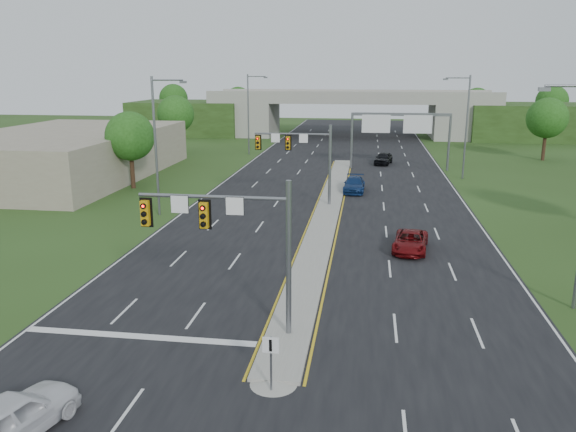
% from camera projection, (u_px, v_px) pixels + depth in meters
% --- Properties ---
extents(ground, '(240.00, 240.00, 0.00)m').
position_uv_depth(ground, '(289.00, 336.00, 24.76)').
color(ground, '#273E16').
rests_on(ground, ground).
extents(road, '(24.00, 160.00, 0.02)m').
position_uv_depth(road, '(336.00, 184.00, 58.30)').
color(road, black).
rests_on(road, ground).
extents(median, '(2.00, 54.00, 0.16)m').
position_uv_depth(median, '(327.00, 210.00, 46.78)').
color(median, gray).
rests_on(median, road).
extents(median_nose, '(2.00, 2.00, 0.16)m').
position_uv_depth(median_nose, '(274.00, 382.00, 20.90)').
color(median_nose, gray).
rests_on(median_nose, road).
extents(lane_markings, '(23.72, 160.00, 0.01)m').
position_uv_depth(lane_markings, '(326.00, 196.00, 52.55)').
color(lane_markings, gold).
rests_on(lane_markings, road).
extents(signal_mast_near, '(6.62, 0.60, 7.00)m').
position_uv_depth(signal_mast_near, '(236.00, 232.00, 23.82)').
color(signal_mast_near, slate).
rests_on(signal_mast_near, ground).
extents(signal_mast_far, '(6.62, 0.60, 7.00)m').
position_uv_depth(signal_mast_far, '(304.00, 152.00, 47.78)').
color(signal_mast_far, slate).
rests_on(signal_mast_far, ground).
extents(keep_right_sign, '(0.60, 0.13, 2.20)m').
position_uv_depth(keep_right_sign, '(271.00, 355.00, 20.04)').
color(keep_right_sign, slate).
rests_on(keep_right_sign, ground).
extents(sign_gantry, '(11.58, 0.44, 6.67)m').
position_uv_depth(sign_gantry, '(399.00, 125.00, 65.59)').
color(sign_gantry, slate).
rests_on(sign_gantry, ground).
extents(overpass, '(80.00, 14.00, 8.10)m').
position_uv_depth(overpass, '(351.00, 116.00, 100.56)').
color(overpass, gray).
rests_on(overpass, ground).
extents(lightpole_l_mid, '(2.85, 0.25, 11.00)m').
position_uv_depth(lightpole_l_mid, '(158.00, 140.00, 44.23)').
color(lightpole_l_mid, slate).
rests_on(lightpole_l_mid, ground).
extents(lightpole_l_far, '(2.85, 0.25, 11.00)m').
position_uv_depth(lightpole_l_far, '(250.00, 110.00, 77.78)').
color(lightpole_l_far, slate).
rests_on(lightpole_l_far, ground).
extents(lightpole_r_far, '(2.85, 0.25, 11.00)m').
position_uv_depth(lightpole_r_far, '(465.00, 122.00, 59.75)').
color(lightpole_r_far, slate).
rests_on(lightpole_r_far, ground).
extents(tree_l_near, '(4.80, 4.80, 7.60)m').
position_uv_depth(tree_l_near, '(130.00, 136.00, 54.97)').
color(tree_l_near, '#382316').
rests_on(tree_l_near, ground).
extents(tree_l_mid, '(5.20, 5.20, 8.12)m').
position_uv_depth(tree_l_mid, '(176.00, 114.00, 79.40)').
color(tree_l_mid, '#382316').
rests_on(tree_l_mid, ground).
extents(tree_r_mid, '(5.20, 5.20, 8.12)m').
position_uv_depth(tree_r_mid, '(547.00, 118.00, 72.53)').
color(tree_r_mid, '#382316').
rests_on(tree_r_mid, ground).
extents(tree_back_a, '(6.00, 6.00, 8.85)m').
position_uv_depth(tree_back_a, '(174.00, 98.00, 118.63)').
color(tree_back_a, '#382316').
rests_on(tree_back_a, ground).
extents(tree_back_b, '(5.60, 5.60, 8.32)m').
position_uv_depth(tree_back_b, '(238.00, 100.00, 116.79)').
color(tree_back_b, '#382316').
rests_on(tree_back_b, ground).
extents(tree_back_c, '(5.60, 5.60, 8.32)m').
position_uv_depth(tree_back_c, '(477.00, 102.00, 110.19)').
color(tree_back_c, '#382316').
rests_on(tree_back_c, ground).
extents(tree_back_d, '(6.00, 6.00, 8.85)m').
position_uv_depth(tree_back_d, '(552.00, 101.00, 108.18)').
color(tree_back_d, '#382316').
rests_on(tree_back_d, ground).
extents(commercial_building, '(18.00, 30.00, 5.00)m').
position_uv_depth(commercial_building, '(64.00, 154.00, 61.80)').
color(commercial_building, gray).
rests_on(commercial_building, ground).
extents(car_white, '(2.96, 4.92, 1.57)m').
position_uv_depth(car_white, '(12.00, 417.00, 17.62)').
color(car_white, silver).
rests_on(car_white, road).
extents(car_far_a, '(2.69, 4.77, 1.26)m').
position_uv_depth(car_far_a, '(410.00, 241.00, 36.37)').
color(car_far_a, '#62090C').
rests_on(car_far_a, road).
extents(car_far_b, '(2.06, 4.87, 1.40)m').
position_uv_depth(car_far_b, '(354.00, 184.00, 54.35)').
color(car_far_b, navy).
rests_on(car_far_b, road).
extents(car_far_c, '(2.67, 4.70, 1.51)m').
position_uv_depth(car_far_c, '(383.00, 158.00, 70.54)').
color(car_far_c, black).
rests_on(car_far_c, road).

